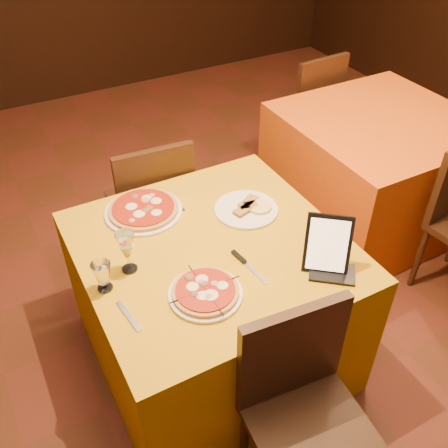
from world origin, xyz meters
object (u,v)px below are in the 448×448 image
main_table (213,304)px  tablet (328,244)px  wine_glass (127,252)px  water_glass (103,276)px  pizza_near (205,293)px  pizza_far (144,210)px  chair_main_far (149,203)px  chair_main_near (312,432)px  chair_side_far (301,109)px  side_table (373,171)px

main_table → tablet: tablet is taller
wine_glass → water_glass: 0.14m
pizza_near → water_glass: 0.40m
pizza_near → tablet: 0.52m
main_table → pizza_far: pizza_far is taller
wine_glass → chair_main_far: bearing=64.7°
chair_main_far → chair_main_near: bearing=94.0°
chair_main_near → pizza_far: size_ratio=2.54×
chair_main_near → tablet: bearing=57.6°
chair_main_near → pizza_near: 0.63m
water_glass → pizza_near: bearing=-33.9°
water_glass → chair_side_far: bearing=35.5°
wine_glass → tablet: size_ratio=0.78×
chair_main_far → pizza_near: (-0.16, -1.04, 0.31)m
pizza_far → water_glass: bearing=-129.1°
pizza_far → wine_glass: wine_glass is taller
chair_main_far → wine_glass: (-0.36, -0.76, 0.39)m
chair_main_near → wine_glass: (-0.36, 0.80, 0.39)m
main_table → pizza_near: (-0.16, -0.25, 0.39)m
pizza_far → water_glass: water_glass is taller
side_table → pizza_far: 1.69m
pizza_near → pizza_far: (-0.02, 0.60, -0.00)m
chair_main_far → pizza_far: chair_main_far is taller
main_table → chair_main_near: 0.78m
main_table → chair_main_far: (0.00, 0.79, 0.08)m
pizza_far → tablet: (0.52, -0.68, 0.10)m
side_table → pizza_near: (-1.62, -0.78, 0.39)m
water_glass → chair_main_near: bearing=-57.3°
chair_side_far → chair_main_far: bearing=17.7°
pizza_far → tablet: 0.86m
pizza_near → side_table: bearing=25.6°
main_table → side_table: size_ratio=1.00×
main_table → wine_glass: size_ratio=5.79×
main_table → tablet: size_ratio=4.51×
chair_side_far → water_glass: bearing=31.9°
chair_main_near → pizza_far: bearing=104.2°
main_table → chair_main_far: 0.79m
side_table → pizza_near: 1.84m
wine_glass → tablet: tablet is taller
pizza_near → water_glass: water_glass is taller
side_table → chair_main_far: bearing=169.9°
pizza_near → pizza_far: same height
chair_side_far → tablet: tablet is taller
chair_main_far → pizza_far: 0.56m
chair_side_far → pizza_far: bearing=28.1°
chair_side_far → side_table: bearing=86.4°
main_table → wine_glass: 0.59m
tablet → pizza_far: bearing=165.9°
chair_main_near → pizza_far: chair_main_near is taller
side_table → chair_side_far: bearing=90.0°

